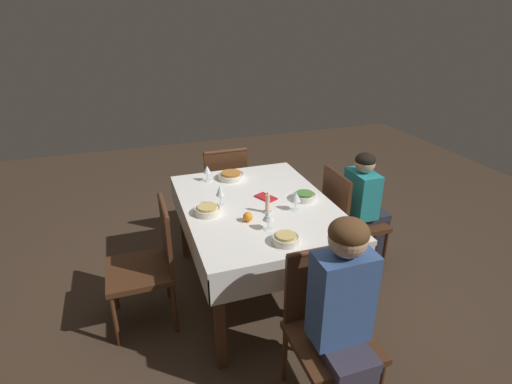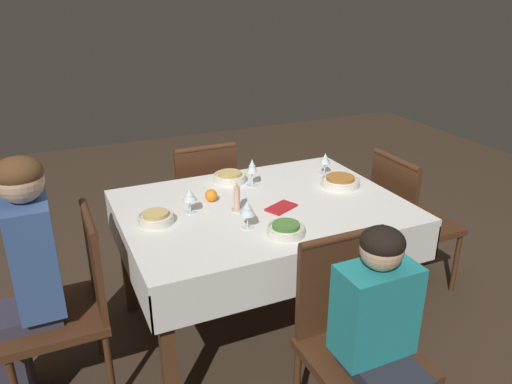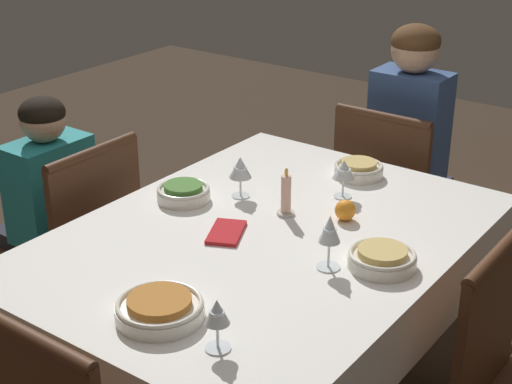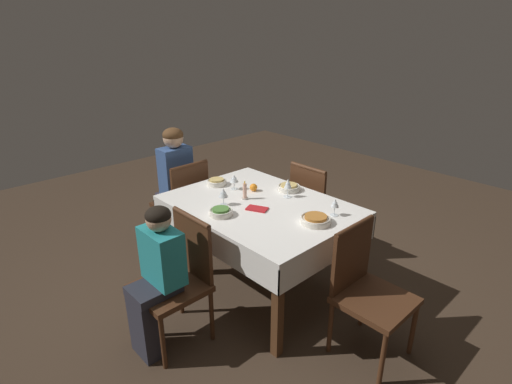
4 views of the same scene
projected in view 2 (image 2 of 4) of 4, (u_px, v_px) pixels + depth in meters
ground_plane at (261, 324)px, 2.90m from camera, size 8.00×8.00×0.00m
dining_table at (262, 219)px, 2.64m from camera, size 1.45×1.07×0.77m
chair_west at (70, 300)px, 2.28m from camera, size 0.44×0.44×0.90m
chair_south at (355, 335)px, 2.05m from camera, size 0.44×0.44×0.90m
chair_north at (201, 198)px, 3.36m from camera, size 0.44×0.44×0.90m
chair_east at (407, 216)px, 3.10m from camera, size 0.44×0.44×0.90m
person_adult_denim at (25, 273)px, 2.15m from camera, size 0.34×0.30×1.20m
person_child_teal at (382, 346)px, 1.88m from camera, size 0.30×0.33×1.04m
bowl_west at (156, 218)px, 2.39m from camera, size 0.17×0.17×0.06m
wine_glass_west at (189, 195)px, 2.47m from camera, size 0.07×0.07×0.13m
bowl_south at (286, 229)px, 2.28m from camera, size 0.17×0.17×0.06m
wine_glass_south at (247, 209)px, 2.31m from camera, size 0.07×0.07×0.14m
bowl_north at (230, 177)px, 2.90m from camera, size 0.19×0.19×0.06m
wine_glass_north at (252, 167)px, 2.81m from camera, size 0.07×0.07×0.16m
bowl_east at (340, 181)px, 2.84m from camera, size 0.22×0.22×0.06m
wine_glass_east at (325, 159)px, 2.99m from camera, size 0.06×0.06×0.13m
candle_centerpiece at (237, 200)px, 2.51m from camera, size 0.06×0.06×0.16m
orange_fruit at (211, 195)px, 2.63m from camera, size 0.07×0.07×0.07m
napkin_red_folded at (281, 208)px, 2.55m from camera, size 0.18×0.15×0.01m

